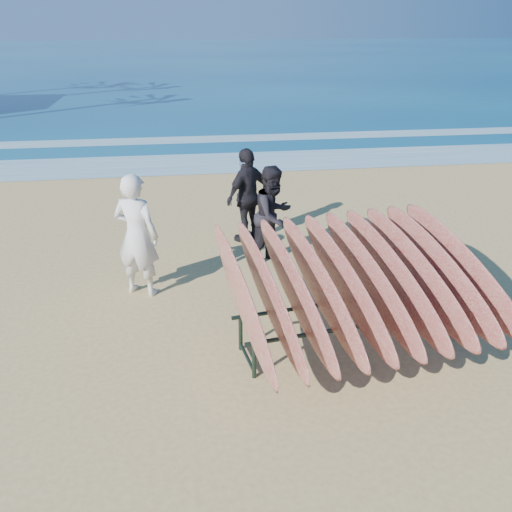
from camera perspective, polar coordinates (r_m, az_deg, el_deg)
The scene contains 8 objects.
ground at distance 7.57m, azimuth 0.86°, elevation -9.04°, with size 120.00×120.00×0.00m, color tan.
ocean at distance 61.41m, azimuth -7.61°, elevation 19.97°, with size 160.00×160.00×0.00m, color navy.
foam_near at distance 16.81m, azimuth -4.49°, elevation 9.75°, with size 160.00×160.00×0.00m, color white.
foam_far at distance 20.22m, azimuth -5.20°, elevation 12.15°, with size 160.00×160.00×0.00m, color white.
surfboard_rack at distance 7.14m, azimuth 10.54°, elevation -2.50°, with size 3.59×3.49×1.67m.
person_white at distance 8.63m, azimuth -12.44°, elevation 2.11°, with size 0.72×0.48×1.99m, color silver.
person_dark_a at distance 9.58m, azimuth 1.84°, elevation 4.28°, with size 0.87×0.68×1.79m, color black.
person_dark_b at distance 10.57m, azimuth -0.86°, elevation 6.37°, with size 1.09×0.45×1.86m, color black.
Camera 1 is at (-1.01, -6.27, 4.13)m, focal length 38.00 mm.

